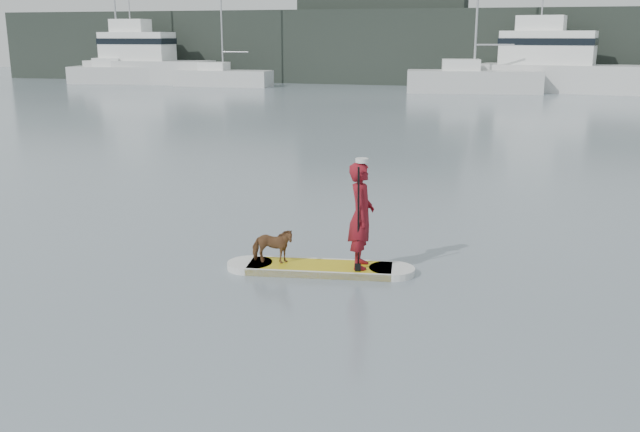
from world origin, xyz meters
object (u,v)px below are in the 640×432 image
(paddler, at_px, (361,215))
(sailboat_d, at_px, (472,79))
(sailboat_a, at_px, (119,73))
(dog, at_px, (272,246))
(sailboat_b, at_px, (223,76))
(paddleboard, at_px, (320,268))
(motor_yacht_b, at_px, (144,60))
(motor_yacht_a, at_px, (556,64))

(paddler, bearing_deg, sailboat_d, -7.75)
(sailboat_d, bearing_deg, sailboat_a, 168.60)
(dog, relative_size, sailboat_d, 0.05)
(sailboat_b, relative_size, sailboat_d, 0.84)
(paddleboard, xyz_separation_m, motor_yacht_b, (-28.09, 43.29, 1.89))
(paddler, bearing_deg, sailboat_a, 26.32)
(sailboat_a, bearing_deg, motor_yacht_a, -6.87)
(sailboat_b, bearing_deg, motor_yacht_a, 2.50)
(dog, xyz_separation_m, sailboat_d, (0.11, 41.00, 0.54))
(paddleboard, distance_m, sailboat_a, 51.95)
(motor_yacht_a, bearing_deg, sailboat_a, -169.20)
(sailboat_d, bearing_deg, sailboat_b, 168.69)
(paddler, relative_size, motor_yacht_a, 0.15)
(paddler, distance_m, dog, 1.66)
(sailboat_b, xyz_separation_m, motor_yacht_a, (25.26, 1.66, 1.19))
(paddler, bearing_deg, motor_yacht_b, 23.95)
(sailboat_b, bearing_deg, sailboat_a, 175.64)
(paddleboard, bearing_deg, sailboat_b, 106.96)
(paddler, relative_size, dog, 2.44)
(paddleboard, xyz_separation_m, motor_yacht_a, (4.90, 43.50, 1.92))
(sailboat_b, bearing_deg, paddleboard, -65.31)
(paddleboard, bearing_deg, motor_yacht_b, 114.00)
(paddleboard, xyz_separation_m, sailboat_d, (-0.72, 40.87, 0.92))
(motor_yacht_a, distance_m, motor_yacht_b, 33.00)
(sailboat_b, relative_size, motor_yacht_a, 0.94)
(paddleboard, relative_size, dog, 4.37)
(paddleboard, bearing_deg, dog, -180.00)
(dog, height_order, motor_yacht_a, motor_yacht_a)
(sailboat_d, bearing_deg, dog, -98.64)
(sailboat_a, relative_size, motor_yacht_a, 0.98)
(motor_yacht_a, bearing_deg, motor_yacht_b, -170.71)
(sailboat_a, bearing_deg, dog, -64.20)
(paddler, xyz_separation_m, motor_yacht_b, (-28.79, 43.18, 0.92))
(paddleboard, height_order, sailboat_a, sailboat_a)
(sailboat_b, distance_m, sailboat_d, 19.66)
(sailboat_a, xyz_separation_m, motor_yacht_b, (1.97, 0.93, 1.11))
(sailboat_a, xyz_separation_m, sailboat_d, (29.35, -1.50, 0.14))
(dog, distance_m, motor_yacht_b, 51.30)
(paddler, height_order, motor_yacht_a, motor_yacht_a)
(sailboat_b, distance_m, motor_yacht_b, 7.96)
(sailboat_a, xyz_separation_m, motor_yacht_a, (34.97, 1.13, 1.15))
(paddleboard, relative_size, motor_yacht_a, 0.27)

